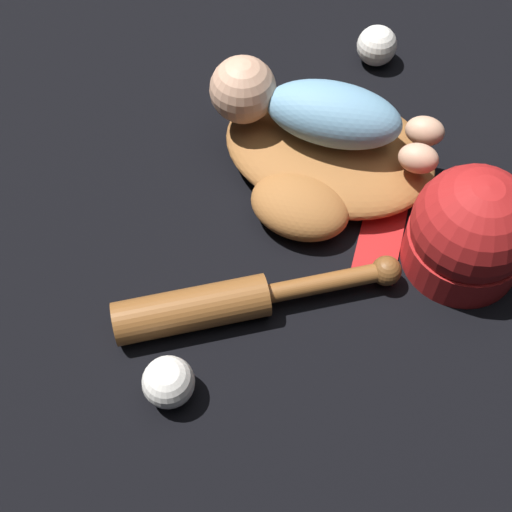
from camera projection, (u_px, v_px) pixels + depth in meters
The scene contains 7 objects.
ground_plane at pixel (341, 159), 1.22m from camera, with size 6.00×6.00×0.00m, color black.
baseball_glove at pixel (324, 159), 1.17m from camera, with size 0.41×0.37×0.07m.
baby_figure at pixel (309, 109), 1.12m from camera, with size 0.38×0.14×0.11m.
baseball_bat at pixel (226, 302), 1.03m from camera, with size 0.40×0.22×0.06m.
baseball at pixel (168, 382), 0.95m from camera, with size 0.07×0.07×0.07m.
baseball_spare at pixel (377, 46), 1.32m from camera, with size 0.07×0.07×0.07m.
baseball_cap at pixel (469, 231), 1.04m from camera, with size 0.25×0.18×0.18m.
Camera 1 is at (-0.02, 0.82, 0.93)m, focal length 50.00 mm.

